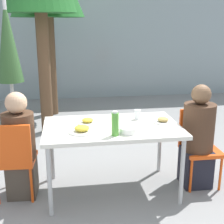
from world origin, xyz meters
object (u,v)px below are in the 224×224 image
object	(u,v)px
bottle	(115,124)
drinking_cup	(137,114)
closed_umbrella	(9,50)
chair_left	(14,156)
person_left	(20,148)
person_right	(198,139)
chair_right	(199,141)
salad_bowl	(128,130)

from	to	relation	value
bottle	drinking_cup	world-z (taller)	bottle
closed_umbrella	bottle	bearing A→B (deg)	-47.25
chair_left	bottle	size ratio (longest dim) A/B	3.53
person_left	person_right	bearing A→B (deg)	1.44
chair_left	closed_umbrella	world-z (taller)	closed_umbrella
chair_left	chair_right	bearing A→B (deg)	5.98
chair_right	salad_bowl	distance (m)	1.00
person_left	person_right	distance (m)	1.93
person_left	bottle	xyz separation A→B (m)	(0.95, -0.35, 0.33)
person_left	person_right	world-z (taller)	person_right
person_right	salad_bowl	bearing A→B (deg)	16.45
person_left	chair_right	distance (m)	1.98
chair_left	person_right	xyz separation A→B (m)	(1.98, 0.01, 0.06)
person_left	drinking_cup	world-z (taller)	person_left
chair_left	closed_umbrella	size ratio (longest dim) A/B	0.41
person_left	salad_bowl	size ratio (longest dim) A/B	6.80
drinking_cup	salad_bowl	bearing A→B (deg)	-114.58
person_left	bottle	size ratio (longest dim) A/B	4.72
person_right	closed_umbrella	xyz separation A→B (m)	(-2.09, 0.92, 0.92)
chair_left	chair_right	size ratio (longest dim) A/B	1.00
bottle	drinking_cup	size ratio (longest dim) A/B	2.23
person_right	salad_bowl	distance (m)	0.91
chair_left	drinking_cup	bearing A→B (deg)	12.35
chair_left	person_left	world-z (taller)	person_left
bottle	drinking_cup	xyz separation A→B (m)	(0.33, 0.48, -0.06)
chair_right	closed_umbrella	bearing A→B (deg)	-20.90
person_right	person_left	bearing A→B (deg)	-1.44
salad_bowl	bottle	bearing A→B (deg)	-161.84
drinking_cup	bottle	bearing A→B (deg)	-124.59
bottle	chair_right	bearing A→B (deg)	19.51
chair_left	person_left	bearing A→B (deg)	58.16
chair_left	drinking_cup	distance (m)	1.39
bottle	person_right	bearing A→B (deg)	16.22
person_left	chair_right	bearing A→B (deg)	3.81
chair_left	salad_bowl	size ratio (longest dim) A/B	5.08
chair_right	person_right	distance (m)	0.11
chair_right	closed_umbrella	size ratio (longest dim) A/B	0.41
drinking_cup	closed_umbrella	bearing A→B (deg)	153.49
chair_right	chair_left	bearing A→B (deg)	3.10
person_left	salad_bowl	xyz separation A→B (m)	(1.08, -0.31, 0.24)
bottle	salad_bowl	world-z (taller)	bottle
person_left	chair_right	xyz separation A→B (m)	(1.98, 0.01, -0.05)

